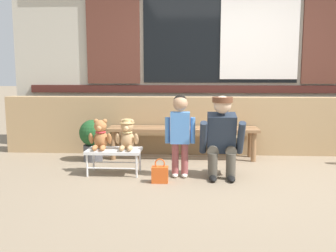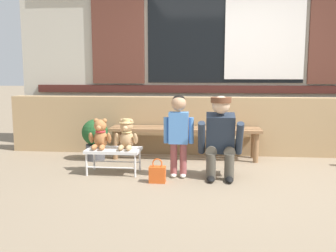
# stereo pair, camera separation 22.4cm
# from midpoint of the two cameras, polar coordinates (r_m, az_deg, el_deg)

# --- Properties ---
(ground_plane) EXTENTS (60.00, 60.00, 0.00)m
(ground_plane) POSITION_cam_midpoint_polar(r_m,az_deg,el_deg) (4.30, 8.10, -8.19)
(ground_plane) COLOR #84725B
(brick_low_wall) EXTENTS (6.47, 0.25, 0.85)m
(brick_low_wall) POSITION_cam_midpoint_polar(r_m,az_deg,el_deg) (5.60, 6.95, 0.09)
(brick_low_wall) COLOR tan
(brick_low_wall) RESTS_ON ground
(shop_facade) EXTENTS (6.60, 0.26, 3.50)m
(shop_facade) POSITION_cam_midpoint_polar(r_m,az_deg,el_deg) (6.09, 6.89, 13.28)
(shop_facade) COLOR #B7B2A3
(shop_facade) RESTS_ON ground
(wooden_bench_long) EXTENTS (2.10, 0.40, 0.44)m
(wooden_bench_long) POSITION_cam_midpoint_polar(r_m,az_deg,el_deg) (5.24, 1.05, -0.98)
(wooden_bench_long) COLOR #8E6642
(wooden_bench_long) RESTS_ON ground
(small_display_bench) EXTENTS (0.64, 0.36, 0.30)m
(small_display_bench) POSITION_cam_midpoint_polar(r_m,az_deg,el_deg) (4.51, -9.68, -3.96)
(small_display_bench) COLOR silver
(small_display_bench) RESTS_ON ground
(teddy_bear_plain) EXTENTS (0.28, 0.26, 0.36)m
(teddy_bear_plain) POSITION_cam_midpoint_polar(r_m,az_deg,el_deg) (4.51, -11.71, -1.45)
(teddy_bear_plain) COLOR #A86B3D
(teddy_bear_plain) RESTS_ON small_display_bench
(teddy_bear_with_hat) EXTENTS (0.28, 0.27, 0.36)m
(teddy_bear_with_hat) POSITION_cam_midpoint_polar(r_m,az_deg,el_deg) (4.44, -7.72, -1.39)
(teddy_bear_with_hat) COLOR tan
(teddy_bear_with_hat) RESTS_ON small_display_bench
(child_standing) EXTENTS (0.35, 0.18, 0.96)m
(child_standing) POSITION_cam_midpoint_polar(r_m,az_deg,el_deg) (4.26, 0.36, -0.10)
(child_standing) COLOR #994C4C
(child_standing) RESTS_ON ground
(adult_crouching) EXTENTS (0.50, 0.49, 0.95)m
(adult_crouching) POSITION_cam_midpoint_polar(r_m,az_deg,el_deg) (4.29, 6.84, -1.61)
(adult_crouching) COLOR #4C473D
(adult_crouching) RESTS_ON ground
(handbag_on_ground) EXTENTS (0.18, 0.11, 0.27)m
(handbag_on_ground) POSITION_cam_midpoint_polar(r_m,az_deg,el_deg) (4.14, -2.81, -7.37)
(handbag_on_ground) COLOR #DB561E
(handbag_on_ground) RESTS_ON ground
(potted_plant) EXTENTS (0.36, 0.36, 0.57)m
(potted_plant) POSITION_cam_midpoint_polar(r_m,az_deg,el_deg) (5.23, -12.67, -1.76)
(potted_plant) COLOR #4C4C51
(potted_plant) RESTS_ON ground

